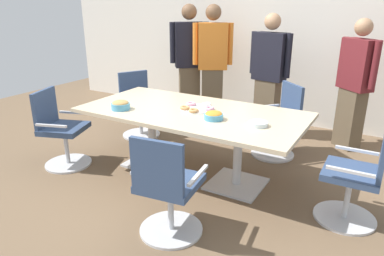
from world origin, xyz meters
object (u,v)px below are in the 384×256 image
(plate_stack, at_px, (258,124))
(person_standing_1, at_px, (212,63))
(conference_table, at_px, (192,122))
(person_standing_3, at_px, (355,84))
(office_chair_0, at_px, (357,180))
(donut_platter, at_px, (197,108))
(snack_bowl_chips_orange, at_px, (214,115))
(office_chair_3, at_px, (61,133))
(person_standing_0, at_px, (189,61))
(office_chair_1, at_px, (279,124))
(person_standing_2, at_px, (269,75))
(snack_bowl_cookies, at_px, (121,105))
(office_chair_2, at_px, (139,108))
(office_chair_4, at_px, (167,192))

(plate_stack, bearing_deg, person_standing_1, 127.78)
(conference_table, relative_size, person_standing_3, 1.44)
(office_chair_0, xyz_separation_m, donut_platter, (-1.67, 0.15, 0.36))
(snack_bowl_chips_orange, xyz_separation_m, plate_stack, (0.45, 0.03, -0.02))
(office_chair_3, bearing_deg, office_chair_0, 79.41)
(plate_stack, bearing_deg, office_chair_3, -168.70)
(office_chair_0, relative_size, donut_platter, 2.39)
(conference_table, xyz_separation_m, snack_bowl_chips_orange, (0.34, -0.15, 0.17))
(person_standing_0, height_order, plate_stack, person_standing_0)
(office_chair_1, xyz_separation_m, person_standing_3, (0.73, 0.71, 0.46))
(person_standing_2, bearing_deg, snack_bowl_chips_orange, 101.07)
(conference_table, bearing_deg, donut_platter, 67.84)
(office_chair_0, distance_m, person_standing_0, 3.32)
(snack_bowl_cookies, bearing_deg, person_standing_2, 63.52)
(person_standing_3, bearing_deg, conference_table, 91.50)
(office_chair_3, height_order, person_standing_1, person_standing_1)
(office_chair_0, relative_size, person_standing_3, 0.54)
(person_standing_1, distance_m, snack_bowl_chips_orange, 2.13)
(office_chair_3, height_order, person_standing_3, person_standing_3)
(person_standing_0, relative_size, donut_platter, 4.79)
(snack_bowl_chips_orange, distance_m, snack_bowl_cookies, 1.05)
(person_standing_3, xyz_separation_m, donut_platter, (-1.37, -1.66, -0.10))
(office_chair_2, relative_size, office_chair_3, 1.00)
(office_chair_3, xyz_separation_m, person_standing_1, (0.81, 2.30, 0.55))
(person_standing_0, height_order, person_standing_2, person_standing_0)
(office_chair_1, distance_m, office_chair_3, 2.64)
(office_chair_3, height_order, donut_platter, office_chair_3)
(office_chair_1, distance_m, person_standing_0, 1.93)
(office_chair_1, xyz_separation_m, person_standing_2, (-0.37, 0.62, 0.49))
(office_chair_1, relative_size, snack_bowl_chips_orange, 4.71)
(snack_bowl_cookies, bearing_deg, office_chair_1, 45.06)
(office_chair_1, distance_m, snack_bowl_chips_orange, 1.27)
(office_chair_4, height_order, person_standing_3, person_standing_3)
(office_chair_1, height_order, donut_platter, office_chair_1)
(snack_bowl_chips_orange, distance_m, donut_platter, 0.38)
(person_standing_1, bearing_deg, office_chair_4, 80.63)
(person_standing_1, bearing_deg, plate_stack, 98.11)
(donut_platter, bearing_deg, office_chair_2, 154.38)
(office_chair_3, bearing_deg, snack_bowl_chips_orange, 83.61)
(conference_table, xyz_separation_m, office_chair_3, (-1.46, -0.57, -0.22))
(person_standing_2, height_order, snack_bowl_cookies, person_standing_2)
(office_chair_0, xyz_separation_m, office_chair_3, (-3.16, -0.49, 0.00))
(office_chair_0, bearing_deg, person_standing_3, 8.59)
(person_standing_0, bearing_deg, donut_platter, 84.79)
(office_chair_3, bearing_deg, office_chair_1, 107.26)
(office_chair_4, distance_m, person_standing_2, 2.75)
(conference_table, height_order, office_chair_3, office_chair_3)
(person_standing_2, distance_m, person_standing_3, 1.11)
(person_standing_0, bearing_deg, office_chair_3, 41.37)
(office_chair_0, height_order, person_standing_2, person_standing_2)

